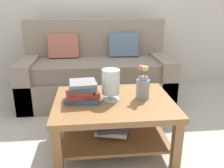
% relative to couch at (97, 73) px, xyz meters
% --- Properties ---
extents(ground_plane, '(10.00, 10.00, 0.00)m').
position_rel_couch_xyz_m(ground_plane, '(0.07, -0.95, -0.36)').
color(ground_plane, '#B7B2A8').
extents(couch, '(1.94, 0.90, 1.06)m').
position_rel_couch_xyz_m(couch, '(0.00, 0.00, 0.00)').
color(couch, gray).
rests_on(couch, ground).
extents(coffee_table, '(1.04, 0.82, 0.47)m').
position_rel_couch_xyz_m(coffee_table, '(0.10, -1.22, -0.03)').
color(coffee_table, olive).
rests_on(coffee_table, ground).
extents(book_stack_main, '(0.31, 0.25, 0.18)m').
position_rel_couch_xyz_m(book_stack_main, '(-0.16, -1.20, 0.19)').
color(book_stack_main, '#3D6075').
rests_on(book_stack_main, coffee_table).
extents(glass_hurricane_vase, '(0.16, 0.16, 0.28)m').
position_rel_couch_xyz_m(glass_hurricane_vase, '(0.08, -1.20, 0.26)').
color(glass_hurricane_vase, silver).
rests_on(glass_hurricane_vase, coffee_table).
extents(flower_pitcher, '(0.12, 0.12, 0.31)m').
position_rel_couch_xyz_m(flower_pitcher, '(0.37, -1.19, 0.22)').
color(flower_pitcher, gray).
rests_on(flower_pitcher, coffee_table).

